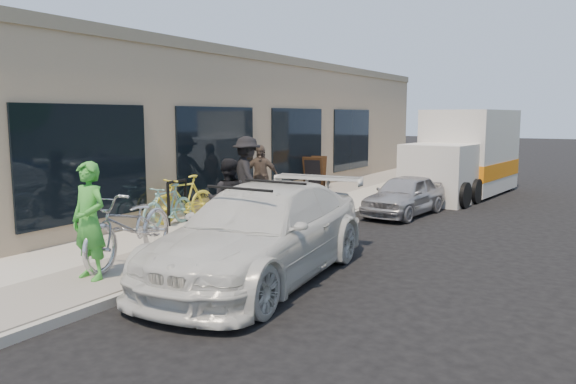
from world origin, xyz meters
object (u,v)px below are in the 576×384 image
at_px(cruiser_bike_a, 168,205).
at_px(sedan_silver, 404,195).
at_px(moving_truck, 465,157).
at_px(tandem_bike, 131,226).
at_px(man_standing, 228,200).
at_px(bike_rack, 177,197).
at_px(woman_rider, 89,221).
at_px(bystander_b, 260,177).
at_px(sandwich_board, 314,173).
at_px(bystander_a, 247,175).
at_px(sedan_white, 260,233).
at_px(cruiser_bike_c, 184,199).
at_px(cruiser_bike_b, 245,195).

bearing_deg(cruiser_bike_a, sedan_silver, 53.15).
height_order(moving_truck, cruiser_bike_a, moving_truck).
xyz_separation_m(sedan_silver, cruiser_bike_a, (-3.60, -4.65, 0.08)).
bearing_deg(moving_truck, cruiser_bike_a, -108.08).
height_order(tandem_bike, man_standing, man_standing).
bearing_deg(bike_rack, man_standing, -22.75).
distance_m(woman_rider, bystander_b, 6.59).
bearing_deg(sandwich_board, bystander_a, -93.14).
bearing_deg(bystander_a, sedan_silver, -103.65).
height_order(tandem_bike, woman_rider, woman_rider).
distance_m(bike_rack, moving_truck, 9.73).
distance_m(sedan_silver, man_standing, 5.46).
distance_m(moving_truck, cruiser_bike_a, 10.00).
relative_size(sedan_white, bystander_a, 2.74).
relative_size(sandwich_board, moving_truck, 0.19).
height_order(tandem_bike, cruiser_bike_c, tandem_bike).
xyz_separation_m(sedan_white, cruiser_bike_c, (-3.61, 2.36, -0.05)).
height_order(bike_rack, sandwich_board, sandwich_board).
height_order(cruiser_bike_b, cruiser_bike_c, cruiser_bike_c).
distance_m(sandwich_board, bystander_b, 3.94).
height_order(bike_rack, tandem_bike, tandem_bike).
height_order(sedan_white, sedan_silver, sedan_white).
distance_m(bike_rack, cruiser_bike_c, 0.27).
relative_size(bike_rack, sandwich_board, 0.92).
bearing_deg(sedan_silver, tandem_bike, -99.89).
distance_m(sedan_white, bystander_b, 5.74).
xyz_separation_m(cruiser_bike_a, bystander_b, (0.39, 2.94, 0.36)).
bearing_deg(woman_rider, sedan_silver, 79.28).
distance_m(sandwich_board, man_standing, 7.71).
height_order(sandwich_board, tandem_bike, tandem_bike).
distance_m(sedan_white, cruiser_bike_a, 4.03).
bearing_deg(bystander_b, tandem_bike, -103.22).
bearing_deg(cruiser_bike_a, woman_rider, -62.19).
bearing_deg(sedan_silver, bike_rack, -123.94).
distance_m(moving_truck, tandem_bike, 11.97).
relative_size(bike_rack, moving_truck, 0.17).
xyz_separation_m(bike_rack, bystander_b, (0.39, 2.66, 0.22)).
xyz_separation_m(bike_rack, cruiser_bike_a, (-0.01, -0.28, -0.14)).
bearing_deg(bystander_a, cruiser_bike_b, -5.35).
distance_m(tandem_bike, man_standing, 2.06).
relative_size(sedan_white, bystander_b, 3.16).
relative_size(bike_rack, cruiser_bike_c, 0.56).
bearing_deg(woman_rider, bystander_a, 103.96).
bearing_deg(cruiser_bike_b, tandem_bike, -69.08).
xyz_separation_m(bike_rack, man_standing, (2.01, -0.84, 0.20)).
distance_m(sedan_white, moving_truck, 11.00).
height_order(moving_truck, bystander_a, moving_truck).
bearing_deg(moving_truck, bystander_b, -114.56).
relative_size(woman_rider, cruiser_bike_c, 1.00).
xyz_separation_m(bike_rack, cruiser_bike_b, (0.37, 2.00, -0.17)).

